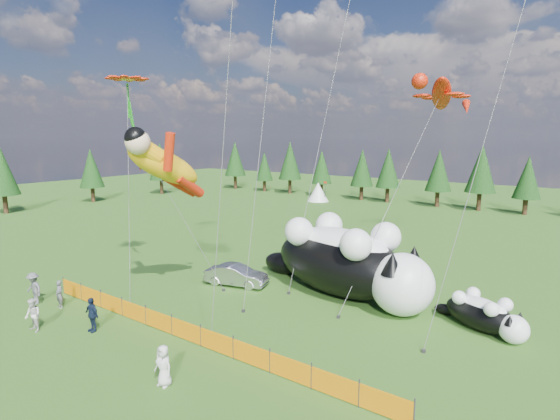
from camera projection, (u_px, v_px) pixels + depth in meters
name	position (u px, v px, depth m)	size (l,w,h in m)	color
ground	(229.00, 319.00, 23.31)	(160.00, 160.00, 0.00)	#163C0B
safety_fence	(186.00, 331.00, 20.82)	(22.06, 0.06, 1.10)	#262626
tree_line	(453.00, 179.00, 58.82)	(90.00, 4.00, 8.00)	black
festival_tents	(541.00, 211.00, 48.96)	(50.00, 3.20, 2.80)	white
cat_large	(346.00, 260.00, 26.56)	(12.79, 6.61, 4.67)	black
cat_small	(484.00, 314.00, 21.85)	(4.86, 3.22, 1.86)	black
car	(236.00, 275.00, 28.58)	(1.44, 4.13, 1.36)	#B7B7BC
spectator_a	(59.00, 294.00, 24.80)	(0.59, 0.38, 1.61)	#515155
spectator_b	(33.00, 315.00, 21.74)	(0.83, 0.49, 1.70)	silver
spectator_c	(92.00, 315.00, 21.77)	(1.03, 0.53, 1.76)	#131D34
spectator_d	(34.00, 288.00, 25.31)	(1.23, 0.63, 1.90)	#515155
spectator_e	(163.00, 366.00, 17.01)	(0.82, 0.53, 1.67)	silver
superhero_kite	(164.00, 165.00, 24.22)	(5.63, 6.39, 10.77)	#F0AA0C
gecko_kite	(441.00, 94.00, 28.82)	(5.06, 14.29, 16.24)	red
flower_kite	(127.00, 81.00, 26.55)	(4.90, 4.65, 13.70)	red
diamond_kite_a	(274.00, 12.00, 24.96)	(1.20, 4.56, 18.73)	#0C47BD
diamond_kite_d	(347.00, 15.00, 30.39)	(0.92, 8.67, 21.07)	#0C8C97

